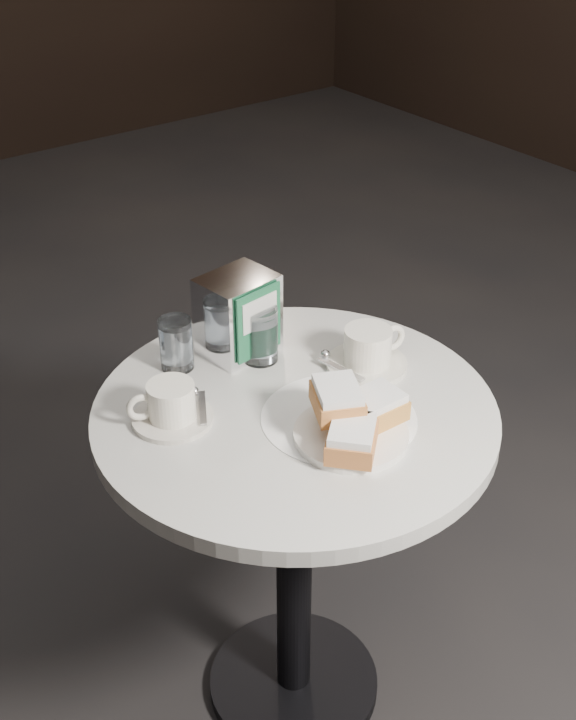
% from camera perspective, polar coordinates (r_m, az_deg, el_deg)
% --- Properties ---
extents(ground, '(7.00, 7.00, 0.00)m').
position_cam_1_polar(ground, '(2.08, 0.35, -19.91)').
color(ground, black).
rests_on(ground, ground).
extents(cafe_table, '(0.70, 0.70, 0.74)m').
position_cam_1_polar(cafe_table, '(1.68, 0.42, -8.47)').
color(cafe_table, black).
rests_on(cafe_table, ground).
extents(sugar_spill, '(0.29, 0.29, 0.00)m').
position_cam_1_polar(sugar_spill, '(1.53, 3.23, -3.66)').
color(sugar_spill, white).
rests_on(sugar_spill, cafe_table).
extents(beignet_plate, '(0.25, 0.25, 0.09)m').
position_cam_1_polar(beignet_plate, '(1.47, 4.16, -3.90)').
color(beignet_plate, white).
rests_on(beignet_plate, cafe_table).
extents(coffee_cup_left, '(0.17, 0.17, 0.07)m').
position_cam_1_polar(coffee_cup_left, '(1.52, -7.42, -2.87)').
color(coffee_cup_left, beige).
rests_on(coffee_cup_left, cafe_table).
extents(coffee_cup_right, '(0.17, 0.16, 0.08)m').
position_cam_1_polar(coffee_cup_right, '(1.65, 5.08, 0.59)').
color(coffee_cup_right, silver).
rests_on(coffee_cup_right, cafe_table).
extents(water_glass_left, '(0.06, 0.06, 0.10)m').
position_cam_1_polar(water_glass_left, '(1.65, -7.08, 0.97)').
color(water_glass_left, silver).
rests_on(water_glass_left, cafe_table).
extents(water_glass_right, '(0.08, 0.08, 0.11)m').
position_cam_1_polar(water_glass_right, '(1.65, -1.78, 1.59)').
color(water_glass_right, silver).
rests_on(water_glass_right, cafe_table).
extents(napkin_dispenser, '(0.14, 0.13, 0.15)m').
position_cam_1_polar(napkin_dispenser, '(1.67, -3.15, 2.87)').
color(napkin_dispenser, white).
rests_on(napkin_dispenser, cafe_table).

